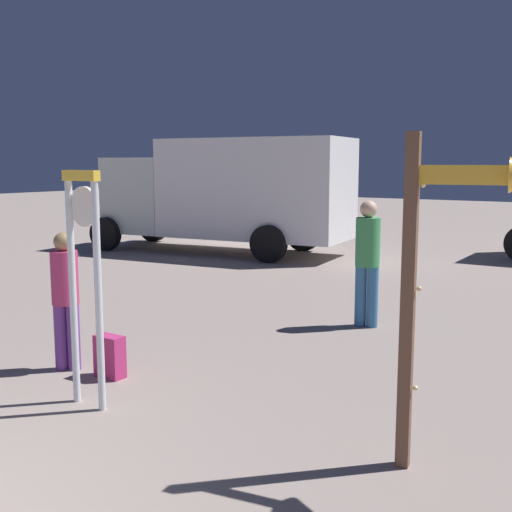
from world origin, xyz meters
name	(u,v)px	position (x,y,z in m)	size (l,w,h in m)	color
standing_clock	(85,265)	(-0.54, 2.84, 1.39)	(0.47, 0.12, 2.29)	silver
arrow_sign	(449,252)	(2.75, 3.35, 1.71)	(0.95, 0.32, 2.58)	brown
person_near_clock	(65,294)	(-1.58, 3.48, 0.89)	(0.30, 0.30, 1.59)	#723D96
backpack	(110,357)	(-0.98, 3.55, 0.23)	(0.33, 0.22, 0.47)	#C0306C
person_distant	(367,257)	(0.51, 7.16, 1.02)	(0.35, 0.35, 1.83)	teal
box_truck_near	(229,191)	(-5.66, 12.42, 1.63)	(7.09, 3.15, 2.97)	white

